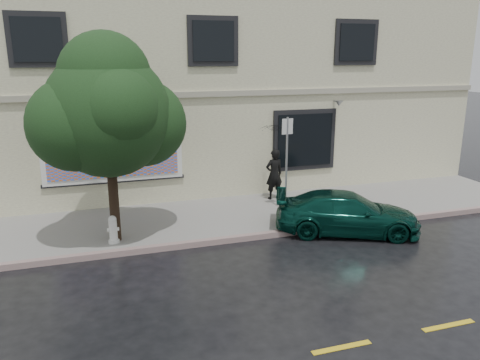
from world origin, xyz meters
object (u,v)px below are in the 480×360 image
object	(u,v)px
fire_hydrant	(113,230)
pedestrian	(274,174)
street_tree	(108,115)
car	(347,213)

from	to	relation	value
fire_hydrant	pedestrian	bearing A→B (deg)	15.24
street_tree	fire_hydrant	size ratio (longest dim) A/B	6.61
car	pedestrian	distance (m)	3.28
pedestrian	fire_hydrant	xyz separation A→B (m)	(-5.29, -2.28, -0.49)
street_tree	pedestrian	bearing A→B (deg)	22.08
car	street_tree	size ratio (longest dim) A/B	0.82
car	fire_hydrant	size ratio (longest dim) A/B	5.41
car	street_tree	world-z (taller)	street_tree
car	street_tree	bearing A→B (deg)	103.30
car	fire_hydrant	distance (m)	6.29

